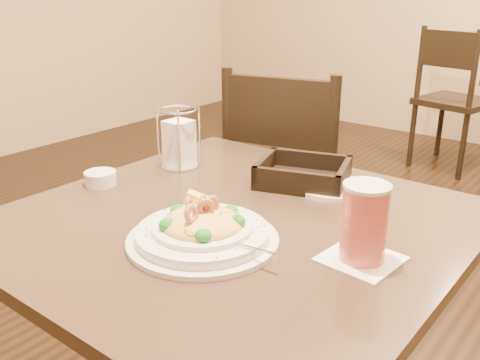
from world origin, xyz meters
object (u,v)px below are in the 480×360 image
Objects in this scene: pasta_bowl at (203,230)px; bread_basket at (303,176)px; dining_chair_near at (289,188)px; napkin_caddy at (179,142)px; side_plate at (331,187)px; butter_ramekin at (100,178)px; main_table at (235,310)px; drink_glass at (364,223)px; dining_chair_far at (453,95)px.

pasta_bowl reaches higher than bread_basket.
dining_chair_near is at bearing 112.43° from pasta_bowl.
napkin_caddy is 0.91× the size of side_plate.
side_plate is 2.28× the size of butter_ramekin.
drink_glass is (0.29, 0.00, 0.30)m from main_table.
butter_ramekin is (-0.41, 0.08, -0.01)m from pasta_bowl.
main_table is at bearing -90.96° from bread_basket.
main_table is 0.36m from bread_basket.
pasta_bowl is 2.23× the size of drink_glass.
dining_chair_near and dining_chair_far have the same top height.
bread_basket is at bearing 112.39° from dining_chair_near.
dining_chair_far is at bearing -101.51° from dining_chair_near.
napkin_caddy is (0.07, -2.58, 0.29)m from dining_chair_far.
dining_chair_far is 12.06× the size of butter_ramekin.
drink_glass is (0.69, -2.75, 0.29)m from dining_chair_far.
napkin_caddy is at bearing 164.63° from drink_glass.
dining_chair_near is 0.63m from side_plate.
dining_chair_near is at bearing 103.05° from dining_chair_far.
bread_basket is 1.59× the size of napkin_caddy.
bread_basket is at bearing -170.75° from side_plate.
dining_chair_near is 2.05m from dining_chair_far.
dining_chair_near is (-0.32, 0.71, 0.00)m from main_table.
dining_chair_near is 0.61m from napkin_caddy.
napkin_caddy is (-0.33, 0.17, 0.30)m from main_table.
drink_glass is at bearing 117.11° from dining_chair_near.
drink_glass is 1.88× the size of butter_ramekin.
butter_ramekin is at bearing 71.56° from dining_chair_near.
pasta_bowl is at bearing 109.17° from dining_chair_far.
side_plate is at bearing 74.27° from main_table.
dining_chair_far is 2.81m from butter_ramekin.
side_plate is (-0.21, 0.27, -0.07)m from drink_glass.
dining_chair_near reaches higher than napkin_caddy.
dining_chair_near is 0.98m from drink_glass.
drink_glass reaches higher than side_plate.
dining_chair_far is at bearing 99.25° from bread_basket.
pasta_bowl is (0.34, -0.83, 0.25)m from dining_chair_near.
dining_chair_near is 0.93m from pasta_bowl.
main_table is at bearing -105.73° from side_plate.
dining_chair_near is at bearing 130.90° from drink_glass.
dining_chair_near is at bearing 132.66° from side_plate.
dining_chair_far is (-0.08, 2.04, 0.00)m from dining_chair_near.
pasta_bowl is 2.01× the size of napkin_caddy.
dining_chair_far reaches higher than side_plate.
drink_glass is at bearing -42.44° from bread_basket.
drink_glass is 0.68m from butter_ramekin.
butter_ramekin is (-0.38, -0.05, 0.24)m from main_table.
main_table is at bearing -27.72° from napkin_caddy.
pasta_bowl reaches higher than main_table.
napkin_caddy is 2.08× the size of butter_ramekin.
side_plate is (0.05, 0.40, -0.02)m from pasta_bowl.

